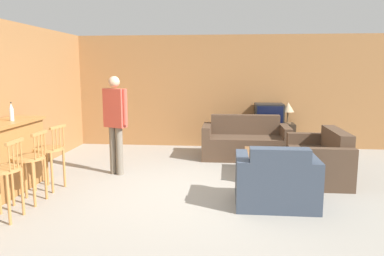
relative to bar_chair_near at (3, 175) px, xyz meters
The scene contains 15 objects.
ground_plane 2.62m from the bar_chair_near, 28.08° to the left, with size 24.00×24.00×0.00m, color gray.
wall_back 5.25m from the bar_chair_near, 64.26° to the left, with size 9.40×0.08×2.60m.
wall_left 2.71m from the bar_chair_near, 110.32° to the left, with size 0.08×8.48×2.60m.
bar_chair_near is the anchor object (origin of this frame).
bar_chair_mid 0.60m from the bar_chair_near, 90.00° to the left, with size 0.45×0.45×0.99m.
bar_chair_far 1.18m from the bar_chair_near, 90.01° to the left, with size 0.50×0.50×0.99m.
couch_far 4.68m from the bar_chair_near, 49.27° to the left, with size 1.76×0.87×0.86m.
armchair_near 3.44m from the bar_chair_near, 13.60° to the left, with size 1.07×0.83×0.84m.
loveseat_right 4.74m from the bar_chair_near, 26.81° to the left, with size 0.80×1.50×0.83m.
coffee_table 3.96m from the bar_chair_near, 34.27° to the left, with size 0.52×1.05×0.41m.
tv_unit 5.65m from the bar_chair_near, 50.39° to the left, with size 1.15×0.46×0.62m.
tv 5.65m from the bar_chair_near, 50.37° to the left, with size 0.63×0.52×0.44m.
bottle 1.34m from the bar_chair_near, 114.60° to the left, with size 0.06×0.06×0.28m.
table_lamp 5.94m from the bar_chair_near, 47.27° to the left, with size 0.27×0.27×0.47m.
person_by_window 2.26m from the bar_chair_near, 70.10° to the left, with size 0.48×0.30×1.70m.
Camera 1 is at (0.42, -5.32, 1.82)m, focal length 35.00 mm.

